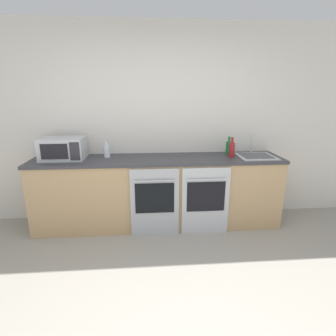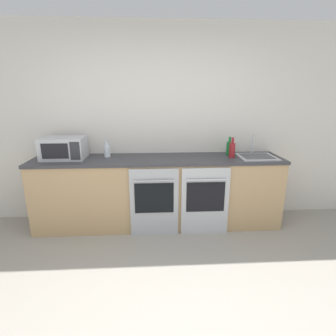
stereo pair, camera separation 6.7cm
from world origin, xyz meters
name	(u,v)px [view 2 (the right image)]	position (x,y,z in m)	size (l,w,h in m)	color
wall_back	(157,125)	(0.00, 2.12, 1.30)	(10.00, 0.06, 2.60)	silver
counter_back	(158,191)	(0.00, 1.79, 0.46)	(3.19, 0.61, 0.92)	tan
oven_left	(154,202)	(-0.06, 1.48, 0.44)	(0.59, 0.06, 0.86)	#A8AAAF
oven_right	(205,201)	(0.57, 1.48, 0.44)	(0.59, 0.06, 0.86)	#B7BABF
microwave	(64,148)	(-1.18, 1.83, 1.06)	(0.52, 0.37, 0.27)	#B7BABF
bottle_green	(229,148)	(0.95, 1.91, 1.02)	(0.08, 0.08, 0.24)	#19722D
bottle_clear	(107,151)	(-0.66, 1.88, 1.00)	(0.08, 0.08, 0.21)	silver
bottle_red	(232,150)	(0.95, 1.77, 1.02)	(0.08, 0.08, 0.26)	maroon
sink	(257,156)	(1.27, 1.75, 0.94)	(0.46, 0.42, 0.27)	#B7BABF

